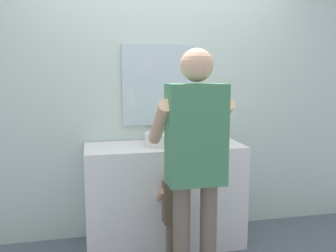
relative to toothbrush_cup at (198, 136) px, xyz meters
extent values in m
cube|color=silver|center=(-0.32, 0.27, 0.40)|extent=(4.40, 0.08, 2.70)
cube|color=silver|center=(-0.32, 0.22, 0.45)|extent=(0.66, 0.02, 0.73)
cube|color=white|center=(-0.32, -0.05, -0.50)|extent=(1.35, 0.54, 0.90)
cylinder|color=silver|center=(-0.32, -0.07, 0.00)|extent=(0.34, 0.34, 0.11)
cylinder|color=beige|center=(-0.32, -0.07, 0.01)|extent=(0.28, 0.28, 0.09)
cylinder|color=#B7BABF|center=(-0.32, 0.16, 0.04)|extent=(0.03, 0.03, 0.18)
cylinder|color=#B7BABF|center=(-0.32, 0.10, 0.12)|extent=(0.02, 0.12, 0.02)
cylinder|color=#B7BABF|center=(-0.39, 0.16, -0.03)|extent=(0.04, 0.04, 0.05)
cylinder|color=#B7BABF|center=(-0.25, 0.16, -0.03)|extent=(0.04, 0.04, 0.05)
cylinder|color=#D86666|center=(0.00, 0.00, -0.01)|extent=(0.07, 0.07, 0.09)
cylinder|color=yellow|center=(0.01, 0.01, 0.05)|extent=(0.03, 0.02, 0.17)
cube|color=white|center=(0.01, 0.01, 0.14)|extent=(0.01, 0.02, 0.02)
cylinder|color=blue|center=(0.00, 0.01, 0.05)|extent=(0.03, 0.02, 0.17)
cube|color=white|center=(0.00, 0.01, 0.14)|extent=(0.01, 0.02, 0.02)
cylinder|color=#6B5B4C|center=(-0.36, -0.46, -0.77)|extent=(0.06, 0.06, 0.37)
cylinder|color=#6B5B4C|center=(-0.27, -0.46, -0.77)|extent=(0.06, 0.06, 0.37)
cube|color=brown|center=(-0.32, -0.46, -0.42)|extent=(0.19, 0.11, 0.32)
sphere|color=#D8A884|center=(-0.32, -0.46, -0.19)|extent=(0.11, 0.11, 0.11)
cylinder|color=#D8A884|center=(-0.42, -0.37, -0.39)|extent=(0.05, 0.22, 0.18)
cylinder|color=#D8A884|center=(-0.21, -0.37, -0.39)|extent=(0.05, 0.22, 0.18)
cylinder|color=#6B5B4C|center=(-0.35, -0.77, -0.57)|extent=(0.12, 0.12, 0.77)
cylinder|color=#6B5B4C|center=(-0.15, -0.77, -0.57)|extent=(0.12, 0.12, 0.77)
cube|color=#427F56|center=(-0.25, -0.77, 0.16)|extent=(0.39, 0.22, 0.67)
sphere|color=#D8A884|center=(-0.25, -0.77, 0.61)|extent=(0.22, 0.22, 0.22)
cylinder|color=#D8A884|center=(-0.46, -0.59, 0.21)|extent=(0.09, 0.47, 0.37)
cylinder|color=#D8A884|center=(-0.04, -0.59, 0.21)|extent=(0.09, 0.47, 0.37)
cylinder|color=orange|center=(-0.04, -0.42, 0.04)|extent=(0.01, 0.14, 0.03)
cube|color=white|center=(-0.04, -0.34, 0.05)|extent=(0.01, 0.02, 0.02)
camera|label=1|loc=(-0.94, -3.04, 0.56)|focal=38.71mm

